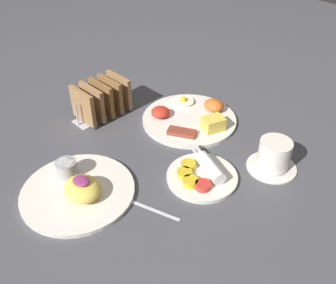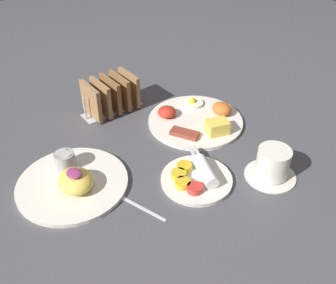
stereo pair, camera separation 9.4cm
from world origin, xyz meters
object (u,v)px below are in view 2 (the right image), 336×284
at_px(plate_foreground, 73,180).
at_px(coffee_cup, 272,165).
at_px(toast_rack, 111,96).
at_px(plate_condiments, 197,177).
at_px(plate_breakfast, 197,119).

bearing_deg(plate_foreground, coffee_cup, 56.10).
bearing_deg(toast_rack, plate_condiments, -0.67).
xyz_separation_m(plate_breakfast, toast_rack, (-0.20, -0.16, 0.04)).
distance_m(toast_rack, coffee_cup, 0.50).
bearing_deg(plate_breakfast, toast_rack, -142.50).
distance_m(plate_foreground, coffee_cup, 0.46).
relative_size(plate_breakfast, coffee_cup, 2.22).
relative_size(plate_foreground, coffee_cup, 2.11).
bearing_deg(coffee_cup, toast_rack, -163.29).
bearing_deg(plate_breakfast, coffee_cup, -2.62).
bearing_deg(plate_foreground, toast_rack, 133.35).
bearing_deg(plate_foreground, plate_breakfast, 92.85).
relative_size(toast_rack, coffee_cup, 1.50).
bearing_deg(plate_condiments, plate_foreground, -124.92).
bearing_deg(coffee_cup, plate_condiments, -122.24).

